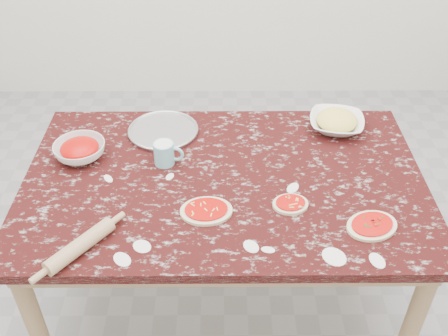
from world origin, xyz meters
TOP-DOWN VIEW (x-y plane):
  - ground at (0.00, 0.00)m, footprint 4.00×4.00m
  - worktable at (0.00, 0.00)m, footprint 1.60×1.00m
  - pizza_tray at (-0.27, 0.32)m, footprint 0.38×0.38m
  - sauce_bowl at (-0.60, 0.14)m, footprint 0.27×0.27m
  - cheese_bowl at (0.51, 0.35)m, footprint 0.28×0.28m
  - flour_mug at (-0.24, 0.10)m, footprint 0.13×0.08m
  - pizza_left at (-0.07, -0.20)m, footprint 0.21×0.17m
  - pizza_mid at (0.25, -0.17)m, footprint 0.15×0.13m
  - pizza_right at (0.53, -0.28)m, footprint 0.23×0.21m
  - rolling_pin at (-0.49, -0.39)m, footprint 0.21×0.24m

SIDE VIEW (x-z plane):
  - ground at x=0.00m, z-range 0.00..0.00m
  - worktable at x=0.00m, z-range 0.29..1.04m
  - pizza_tray at x=-0.27m, z-range 0.75..0.76m
  - pizza_left at x=-0.07m, z-range 0.75..0.77m
  - pizza_mid at x=0.25m, z-range 0.75..0.77m
  - pizza_right at x=0.53m, z-range 0.75..0.77m
  - rolling_pin at x=-0.49m, z-range 0.75..0.80m
  - cheese_bowl at x=0.51m, z-range 0.75..0.81m
  - sauce_bowl at x=-0.60m, z-range 0.75..0.82m
  - flour_mug at x=-0.24m, z-range 0.75..0.85m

